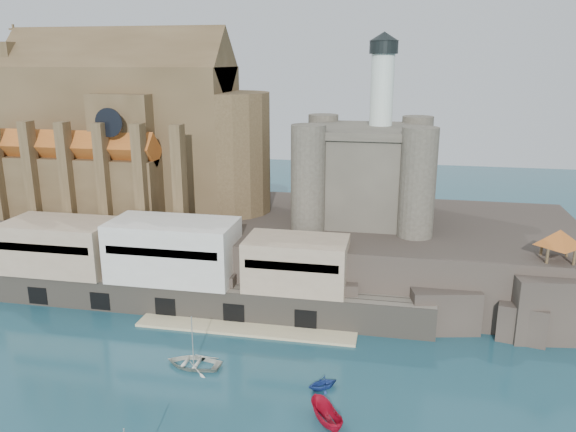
# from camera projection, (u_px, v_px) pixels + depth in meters

# --- Properties ---
(ground) EXTENTS (300.00, 300.00, 0.00)m
(ground) POSITION_uv_depth(u_px,v_px,m) (181.00, 406.00, 58.98)
(ground) COLOR #17404D
(ground) RESTS_ON ground
(promontory) EXTENTS (100.00, 36.00, 10.00)m
(promontory) POSITION_uv_depth(u_px,v_px,m) (266.00, 245.00, 94.89)
(promontory) COLOR #2B2420
(promontory) RESTS_ON ground
(quay) EXTENTS (70.00, 12.00, 13.05)m
(quay) POSITION_uv_depth(u_px,v_px,m) (172.00, 268.00, 81.06)
(quay) COLOR #696154
(quay) RESTS_ON ground
(church) EXTENTS (47.00, 25.93, 30.51)m
(church) POSITION_uv_depth(u_px,v_px,m) (134.00, 138.00, 97.09)
(church) COLOR #4D3B23
(church) RESTS_ON promontory
(castle_keep) EXTENTS (21.20, 21.20, 29.30)m
(castle_keep) POSITION_uv_depth(u_px,v_px,m) (366.00, 168.00, 89.86)
(castle_keep) COLOR #4A453A
(castle_keep) RESTS_ON promontory
(rock_outcrop) EXTENTS (14.50, 10.50, 8.70)m
(rock_outcrop) POSITION_uv_depth(u_px,v_px,m) (551.00, 303.00, 74.46)
(rock_outcrop) COLOR #2B2420
(rock_outcrop) RESTS_ON ground
(pavilion) EXTENTS (6.40, 6.40, 5.40)m
(pavilion) POSITION_uv_depth(u_px,v_px,m) (559.00, 240.00, 72.27)
(pavilion) COLOR #4D3B23
(pavilion) RESTS_ON rock_outcrop
(boat_5) EXTENTS (2.87, 2.88, 5.44)m
(boat_5) POSITION_uv_depth(u_px,v_px,m) (326.00, 423.00, 56.27)
(boat_5) COLOR #AF0D25
(boat_5) RESTS_ON ground
(boat_6) EXTENTS (1.58, 4.81, 6.66)m
(boat_6) POSITION_uv_depth(u_px,v_px,m) (194.00, 366.00, 66.77)
(boat_6) COLOR silver
(boat_6) RESTS_ON ground
(boat_7) EXTENTS (3.22, 3.50, 3.47)m
(boat_7) POSITION_uv_depth(u_px,v_px,m) (322.00, 388.00, 62.22)
(boat_7) COLOR navy
(boat_7) RESTS_ON ground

